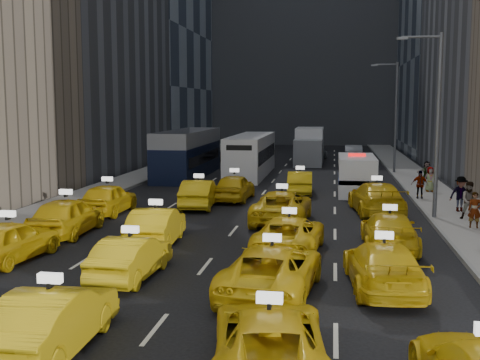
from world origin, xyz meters
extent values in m
plane|color=black|center=(0.00, 0.00, 0.00)|extent=(160.00, 160.00, 0.00)
cube|color=gray|center=(-10.50, 25.00, 0.07)|extent=(3.00, 90.00, 0.15)
cube|color=gray|center=(10.50, 25.00, 0.07)|extent=(3.00, 90.00, 0.15)
cube|color=slate|center=(-9.05, 25.00, 0.09)|extent=(0.15, 90.00, 0.18)
cube|color=slate|center=(9.05, 25.00, 0.09)|extent=(0.15, 90.00, 0.18)
cube|color=slate|center=(0.00, 72.00, 20.00)|extent=(30.00, 12.00, 40.00)
cylinder|color=#595B60|center=(9.30, 12.00, 4.50)|extent=(0.20, 0.20, 9.00)
cylinder|color=#595B60|center=(8.40, 12.00, 8.80)|extent=(1.80, 0.12, 0.12)
cube|color=slate|center=(7.50, 12.00, 8.75)|extent=(0.50, 0.22, 0.12)
cylinder|color=#595B60|center=(9.30, 32.00, 4.50)|extent=(0.20, 0.20, 9.00)
cylinder|color=#595B60|center=(8.40, 32.00, 8.80)|extent=(1.80, 0.12, 0.12)
cube|color=slate|center=(7.50, 32.00, 8.75)|extent=(0.50, 0.22, 0.12)
imported|color=yellow|center=(-1.90, -5.70, 0.76)|extent=(1.68, 4.62, 1.51)
imported|color=yellow|center=(3.11, -6.03, 0.71)|extent=(3.00, 5.37, 1.42)
imported|color=yellow|center=(-7.08, 1.52, 0.77)|extent=(2.28, 4.67, 1.53)
imported|color=yellow|center=(-2.07, 0.21, 0.70)|extent=(1.66, 4.31, 1.40)
imported|color=yellow|center=(2.62, -0.73, 0.75)|extent=(3.00, 5.61, 1.50)
imported|color=yellow|center=(5.93, 0.23, 0.74)|extent=(2.49, 5.25, 1.48)
imported|color=yellow|center=(-6.98, 6.05, 0.84)|extent=(2.11, 4.96, 1.67)
imported|color=yellow|center=(-2.62, 4.86, 0.77)|extent=(1.96, 4.75, 1.53)
imported|color=yellow|center=(2.76, 4.41, 0.70)|extent=(2.69, 5.22, 1.41)
imported|color=yellow|center=(6.57, 5.48, 0.73)|extent=(2.05, 5.01, 1.45)
imported|color=yellow|center=(-7.10, 11.18, 0.80)|extent=(1.91, 4.71, 1.60)
imported|color=yellow|center=(-2.87, 13.78, 0.77)|extent=(2.01, 4.78, 1.54)
imported|color=yellow|center=(1.98, 10.28, 0.77)|extent=(2.73, 5.62, 1.54)
imported|color=yellow|center=(6.61, 13.35, 0.82)|extent=(2.97, 5.91, 1.65)
imported|color=yellow|center=(-1.36, 16.54, 0.79)|extent=(2.06, 4.69, 1.57)
imported|color=yellow|center=(2.31, 19.87, 0.71)|extent=(1.69, 4.40, 1.43)
cube|color=silver|center=(5.85, 20.58, 1.19)|extent=(2.65, 6.06, 2.37)
cylinder|color=black|center=(4.87, 18.51, 0.47)|extent=(0.28, 0.95, 0.95)
cylinder|color=black|center=(6.83, 18.51, 0.47)|extent=(0.28, 0.95, 0.95)
cylinder|color=black|center=(4.87, 22.64, 0.47)|extent=(0.28, 0.95, 0.95)
cylinder|color=black|center=(6.83, 22.64, 0.47)|extent=(0.28, 0.95, 0.95)
cube|color=navy|center=(5.85, 20.58, 1.02)|extent=(2.69, 6.07, 0.27)
cube|color=red|center=(5.85, 20.58, 2.46)|extent=(1.10, 0.45, 0.17)
cube|color=black|center=(-6.94, 27.90, 1.78)|extent=(3.99, 12.47, 3.57)
cylinder|color=black|center=(-8.18, 22.67, 0.55)|extent=(0.28, 1.10, 1.10)
cylinder|color=black|center=(-5.69, 22.67, 0.55)|extent=(0.28, 1.10, 1.10)
cylinder|color=black|center=(-8.18, 33.13, 0.55)|extent=(0.28, 1.10, 1.10)
cylinder|color=black|center=(-5.69, 33.13, 0.55)|extent=(0.28, 1.10, 1.10)
cube|color=silver|center=(-2.12, 29.31, 1.60)|extent=(3.20, 12.53, 3.21)
cylinder|color=black|center=(-3.26, 24.00, 0.55)|extent=(0.28, 1.10, 1.10)
cylinder|color=black|center=(-0.97, 24.00, 0.55)|extent=(0.28, 1.10, 1.10)
cylinder|color=black|center=(-3.26, 34.62, 0.55)|extent=(0.28, 1.10, 1.10)
cylinder|color=black|center=(-0.97, 34.62, 0.55)|extent=(0.28, 1.10, 1.10)
cube|color=silver|center=(2.09, 39.29, 1.71)|extent=(2.93, 7.58, 3.41)
cylinder|color=black|center=(0.96, 36.45, 0.55)|extent=(0.28, 1.10, 1.10)
cylinder|color=black|center=(3.22, 36.45, 0.55)|extent=(0.28, 1.10, 1.10)
cylinder|color=black|center=(0.96, 42.12, 0.55)|extent=(0.28, 1.10, 1.10)
cylinder|color=black|center=(3.22, 42.12, 0.55)|extent=(0.28, 1.10, 1.10)
imported|color=#B7BBC0|center=(6.48, 28.33, 0.80)|extent=(1.97, 4.95, 1.60)
imported|color=black|center=(-7.23, 39.28, 0.71)|extent=(2.85, 5.31, 1.42)
imported|color=slate|center=(2.60, 44.30, 0.71)|extent=(2.43, 5.04, 1.41)
imported|color=black|center=(-2.63, 43.47, 0.66)|extent=(2.05, 4.04, 1.32)
imported|color=#96979C|center=(6.36, 43.47, 0.80)|extent=(1.71, 4.85, 1.60)
imported|color=gray|center=(10.64, 9.62, 0.96)|extent=(0.64, 0.47, 1.61)
imported|color=gray|center=(10.86, 11.62, 1.06)|extent=(0.95, 0.61, 1.83)
imported|color=gray|center=(10.87, 13.84, 1.06)|extent=(1.25, 0.73, 1.82)
imported|color=gray|center=(9.41, 18.09, 0.96)|extent=(0.99, 0.53, 1.62)
imported|color=gray|center=(10.45, 21.06, 0.93)|extent=(0.82, 0.54, 1.57)
imported|color=gray|center=(10.75, 24.50, 0.96)|extent=(1.55, 0.72, 1.61)
camera|label=1|loc=(4.35, -18.04, 5.62)|focal=45.00mm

